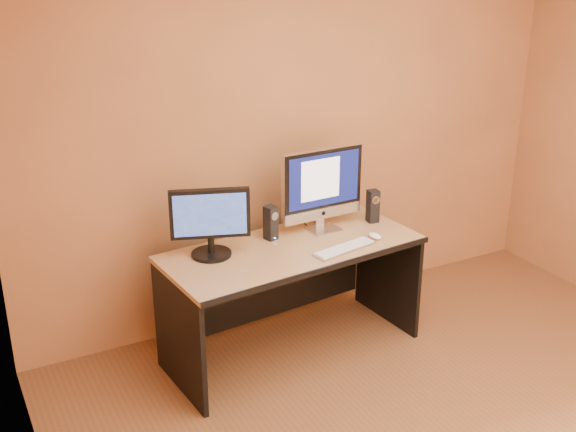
# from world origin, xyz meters

# --- Properties ---
(walls) EXTENTS (4.00, 4.00, 2.60)m
(walls) POSITION_xyz_m (0.00, 0.00, 1.30)
(walls) COLOR #AC6E45
(walls) RESTS_ON ground
(desk) EXTENTS (1.66, 0.84, 0.74)m
(desk) POSITION_xyz_m (-0.36, 1.44, 0.37)
(desk) COLOR tan
(desk) RESTS_ON ground
(imac) EXTENTS (0.58, 0.23, 0.55)m
(imac) POSITION_xyz_m (-0.06, 1.58, 1.02)
(imac) COLOR silver
(imac) RESTS_ON desk
(second_monitor) EXTENTS (0.53, 0.38, 0.42)m
(second_monitor) POSITION_xyz_m (-0.85, 1.55, 0.95)
(second_monitor) COLOR black
(second_monitor) RESTS_ON desk
(speaker_left) EXTENTS (0.09, 0.09, 0.22)m
(speaker_left) POSITION_xyz_m (-0.43, 1.61, 0.85)
(speaker_left) COLOR black
(speaker_left) RESTS_ON desk
(speaker_right) EXTENTS (0.07, 0.08, 0.22)m
(speaker_right) POSITION_xyz_m (0.30, 1.55, 0.85)
(speaker_right) COLOR black
(speaker_right) RESTS_ON desk
(keyboard) EXTENTS (0.44, 0.20, 0.02)m
(keyboard) POSITION_xyz_m (-0.10, 1.25, 0.75)
(keyboard) COLOR #B1B1B5
(keyboard) RESTS_ON desk
(mouse) EXTENTS (0.07, 0.11, 0.04)m
(mouse) POSITION_xyz_m (0.16, 1.31, 0.76)
(mouse) COLOR white
(mouse) RESTS_ON desk
(cable_a) EXTENTS (0.11, 0.20, 0.01)m
(cable_a) POSITION_xyz_m (-0.03, 1.72, 0.74)
(cable_a) COLOR black
(cable_a) RESTS_ON desk
(cable_b) EXTENTS (0.04, 0.18, 0.01)m
(cable_b) POSITION_xyz_m (-0.12, 1.71, 0.74)
(cable_b) COLOR black
(cable_b) RESTS_ON desk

